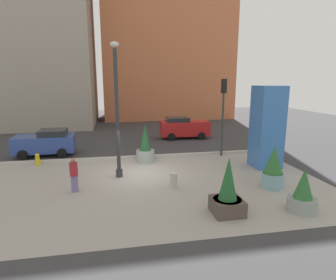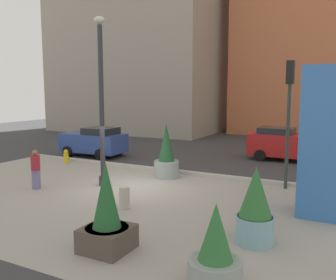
{
  "view_description": "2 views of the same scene",
  "coord_description": "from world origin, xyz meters",
  "px_view_note": "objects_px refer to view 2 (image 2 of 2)",
  "views": [
    {
      "loc": [
        -1.21,
        -14.89,
        5.06
      ],
      "look_at": [
        1.58,
        0.06,
        1.8
      ],
      "focal_mm": 30.3,
      "sensor_mm": 36.0,
      "label": 1
    },
    {
      "loc": [
        8.28,
        -12.47,
        3.98
      ],
      "look_at": [
        1.65,
        0.16,
        2.03
      ],
      "focal_mm": 39.56,
      "sensor_mm": 36.0,
      "label": 2
    }
  ],
  "objects_px": {
    "potted_plant_curbside": "(255,208)",
    "car_curb_east": "(287,144)",
    "potted_plant_near_left": "(215,254)",
    "art_pillar_blue": "(327,142)",
    "car_far_lane": "(94,141)",
    "traffic_light_far_side": "(289,104)",
    "pedestrian_crossing": "(36,167)",
    "lamp_post": "(102,105)",
    "potted_plant_by_pillar": "(107,217)",
    "concrete_bollard": "(124,198)",
    "fire_hydrant": "(66,156)",
    "potted_plant_mid_plaza": "(166,157)"
  },
  "relations": [
    {
      "from": "potted_plant_curbside",
      "to": "pedestrian_crossing",
      "type": "relative_size",
      "value": 1.27
    },
    {
      "from": "car_far_lane",
      "to": "concrete_bollard",
      "type": "bearing_deg",
      "value": -45.7
    },
    {
      "from": "art_pillar_blue",
      "to": "car_far_lane",
      "type": "xyz_separation_m",
      "value": [
        -13.28,
        5.07,
        -1.47
      ]
    },
    {
      "from": "potted_plant_curbside",
      "to": "car_curb_east",
      "type": "height_order",
      "value": "potted_plant_curbside"
    },
    {
      "from": "art_pillar_blue",
      "to": "traffic_light_far_side",
      "type": "bearing_deg",
      "value": 121.26
    },
    {
      "from": "lamp_post",
      "to": "pedestrian_crossing",
      "type": "bearing_deg",
      "value": -139.98
    },
    {
      "from": "pedestrian_crossing",
      "to": "potted_plant_near_left",
      "type": "bearing_deg",
      "value": -22.07
    },
    {
      "from": "potted_plant_curbside",
      "to": "car_curb_east",
      "type": "distance_m",
      "value": 12.2
    },
    {
      "from": "car_curb_east",
      "to": "traffic_light_far_side",
      "type": "bearing_deg",
      "value": -80.04
    },
    {
      "from": "potted_plant_by_pillar",
      "to": "potted_plant_curbside",
      "type": "bearing_deg",
      "value": 34.11
    },
    {
      "from": "concrete_bollard",
      "to": "car_far_lane",
      "type": "bearing_deg",
      "value": 134.3
    },
    {
      "from": "potted_plant_mid_plaza",
      "to": "traffic_light_far_side",
      "type": "bearing_deg",
      "value": 5.57
    },
    {
      "from": "potted_plant_near_left",
      "to": "potted_plant_by_pillar",
      "type": "height_order",
      "value": "potted_plant_by_pillar"
    },
    {
      "from": "fire_hydrant",
      "to": "car_curb_east",
      "type": "relative_size",
      "value": 0.18
    },
    {
      "from": "lamp_post",
      "to": "traffic_light_far_side",
      "type": "height_order",
      "value": "lamp_post"
    },
    {
      "from": "traffic_light_far_side",
      "to": "car_curb_east",
      "type": "height_order",
      "value": "traffic_light_far_side"
    },
    {
      "from": "car_far_lane",
      "to": "pedestrian_crossing",
      "type": "distance_m",
      "value": 7.58
    },
    {
      "from": "potted_plant_curbside",
      "to": "car_far_lane",
      "type": "xyz_separation_m",
      "value": [
        -11.9,
        8.27,
        -0.06
      ]
    },
    {
      "from": "potted_plant_curbside",
      "to": "potted_plant_by_pillar",
      "type": "height_order",
      "value": "potted_plant_by_pillar"
    },
    {
      "from": "potted_plant_near_left",
      "to": "pedestrian_crossing",
      "type": "xyz_separation_m",
      "value": [
        -8.99,
        3.64,
        0.21
      ]
    },
    {
      "from": "pedestrian_crossing",
      "to": "traffic_light_far_side",
      "type": "bearing_deg",
      "value": 28.01
    },
    {
      "from": "potted_plant_by_pillar",
      "to": "concrete_bollard",
      "type": "distance_m",
      "value": 3.32
    },
    {
      "from": "potted_plant_by_pillar",
      "to": "car_curb_east",
      "type": "relative_size",
      "value": 0.53
    },
    {
      "from": "fire_hydrant",
      "to": "car_far_lane",
      "type": "distance_m",
      "value": 2.51
    },
    {
      "from": "potted_plant_by_pillar",
      "to": "pedestrian_crossing",
      "type": "xyz_separation_m",
      "value": [
        -6.02,
        3.32,
        0.02
      ]
    },
    {
      "from": "art_pillar_blue",
      "to": "potted_plant_by_pillar",
      "type": "bearing_deg",
      "value": -130.28
    },
    {
      "from": "traffic_light_far_side",
      "to": "pedestrian_crossing",
      "type": "bearing_deg",
      "value": -151.99
    },
    {
      "from": "lamp_post",
      "to": "fire_hydrant",
      "type": "distance_m",
      "value": 6.31
    },
    {
      "from": "fire_hydrant",
      "to": "traffic_light_far_side",
      "type": "bearing_deg",
      "value": 0.57
    },
    {
      "from": "potted_plant_curbside",
      "to": "car_curb_east",
      "type": "xyz_separation_m",
      "value": [
        -1.36,
        12.12,
        -0.0
      ]
    },
    {
      "from": "potted_plant_by_pillar",
      "to": "fire_hydrant",
      "type": "relative_size",
      "value": 2.99
    },
    {
      "from": "lamp_post",
      "to": "potted_plant_by_pillar",
      "type": "xyz_separation_m",
      "value": [
        3.99,
        -5.03,
        -2.47
      ]
    },
    {
      "from": "concrete_bollard",
      "to": "traffic_light_far_side",
      "type": "bearing_deg",
      "value": 49.66
    },
    {
      "from": "car_far_lane",
      "to": "potted_plant_mid_plaza",
      "type": "bearing_deg",
      "value": -23.89
    },
    {
      "from": "potted_plant_mid_plaza",
      "to": "car_curb_east",
      "type": "distance_m",
      "value": 7.86
    },
    {
      "from": "potted_plant_mid_plaza",
      "to": "car_far_lane",
      "type": "bearing_deg",
      "value": 156.11
    },
    {
      "from": "art_pillar_blue",
      "to": "concrete_bollard",
      "type": "relative_size",
      "value": 6.29
    },
    {
      "from": "potted_plant_curbside",
      "to": "potted_plant_near_left",
      "type": "height_order",
      "value": "potted_plant_curbside"
    },
    {
      "from": "traffic_light_far_side",
      "to": "pedestrian_crossing",
      "type": "relative_size",
      "value": 3.17
    },
    {
      "from": "lamp_post",
      "to": "concrete_bollard",
      "type": "distance_m",
      "value": 4.41
    },
    {
      "from": "potted_plant_near_left",
      "to": "concrete_bollard",
      "type": "height_order",
      "value": "potted_plant_near_left"
    },
    {
      "from": "lamp_post",
      "to": "potted_plant_by_pillar",
      "type": "relative_size",
      "value": 3.05
    },
    {
      "from": "potted_plant_mid_plaza",
      "to": "potted_plant_near_left",
      "type": "bearing_deg",
      "value": -56.05
    },
    {
      "from": "fire_hydrant",
      "to": "car_far_lane",
      "type": "relative_size",
      "value": 0.19
    },
    {
      "from": "potted_plant_mid_plaza",
      "to": "traffic_light_far_side",
      "type": "xyz_separation_m",
      "value": [
        5.19,
        0.51,
        2.46
      ]
    },
    {
      "from": "lamp_post",
      "to": "car_far_lane",
      "type": "height_order",
      "value": "lamp_post"
    },
    {
      "from": "potted_plant_mid_plaza",
      "to": "concrete_bollard",
      "type": "height_order",
      "value": "potted_plant_mid_plaza"
    },
    {
      "from": "car_curb_east",
      "to": "lamp_post",
      "type": "bearing_deg",
      "value": -121.98
    },
    {
      "from": "lamp_post",
      "to": "pedestrian_crossing",
      "type": "distance_m",
      "value": 3.62
    },
    {
      "from": "art_pillar_blue",
      "to": "car_far_lane",
      "type": "height_order",
      "value": "art_pillar_blue"
    }
  ]
}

